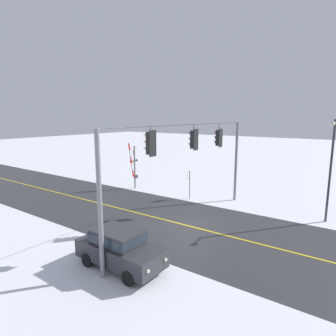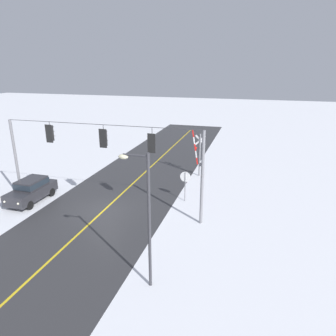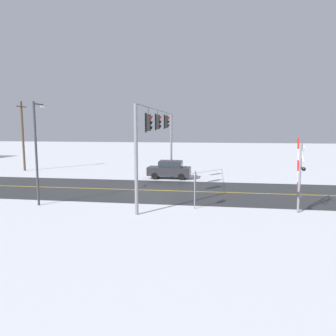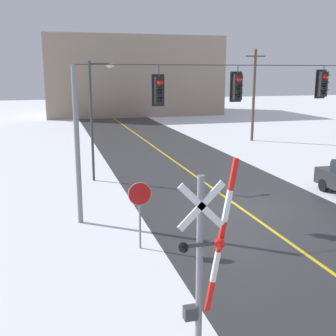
{
  "view_description": "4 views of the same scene",
  "coord_description": "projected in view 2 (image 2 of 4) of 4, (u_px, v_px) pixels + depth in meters",
  "views": [
    {
      "loc": [
        14.52,
        8.74,
        6.68
      ],
      "look_at": [
        -2.36,
        -3.3,
        2.96
      ],
      "focal_mm": 30.95,
      "sensor_mm": 36.0,
      "label": 1
    },
    {
      "loc": [
        -9.97,
        18.37,
        9.93
      ],
      "look_at": [
        -3.82,
        -3.32,
        2.48
      ],
      "focal_mm": 33.51,
      "sensor_mm": 36.0,
      "label": 2
    },
    {
      "loc": [
        -24.05,
        -4.37,
        4.9
      ],
      "look_at": [
        -4.12,
        -1.36,
        2.33
      ],
      "focal_mm": 33.93,
      "sensor_mm": 36.0,
      "label": 3
    },
    {
      "loc": [
        -7.92,
        -16.58,
        5.94
      ],
      "look_at": [
        -3.78,
        -1.56,
        2.4
      ],
      "focal_mm": 45.44,
      "sensor_mm": 36.0,
      "label": 4
    }
  ],
  "objects": [
    {
      "name": "road_asphalt",
      "position": [
        54.0,
        257.0,
        16.99
      ],
      "size": [
        9.0,
        80.0,
        0.01
      ],
      "primitive_type": "cube",
      "color": "#303033",
      "rests_on": "ground"
    },
    {
      "name": "signal_span",
      "position": [
        101.0,
        153.0,
        21.14
      ],
      "size": [
        14.2,
        0.47,
        6.22
      ],
      "color": "gray",
      "rests_on": "ground"
    },
    {
      "name": "stop_sign",
      "position": [
        185.0,
        180.0,
        23.49
      ],
      "size": [
        0.8,
        0.09,
        2.35
      ],
      "color": "gray",
      "rests_on": "ground"
    },
    {
      "name": "lane_centre_line",
      "position": [
        54.0,
        257.0,
        16.99
      ],
      "size": [
        0.14,
        72.0,
        0.01
      ],
      "primitive_type": "cube",
      "color": "gold",
      "rests_on": "ground"
    },
    {
      "name": "parked_car_charcoal",
      "position": [
        31.0,
        189.0,
        23.72
      ],
      "size": [
        1.85,
        4.21,
        1.74
      ],
      "color": "#2D2D33",
      "rests_on": "ground"
    },
    {
      "name": "railroad_crossing",
      "position": [
        199.0,
        152.0,
        28.8
      ],
      "size": [
        1.26,
        0.31,
        4.3
      ],
      "color": "gray",
      "rests_on": "ground"
    },
    {
      "name": "streetlamp_near",
      "position": [
        144.0,
        209.0,
        13.68
      ],
      "size": [
        1.39,
        0.28,
        6.5
      ],
      "color": "#38383D",
      "rests_on": "ground"
    },
    {
      "name": "ground_plane",
      "position": [
        104.0,
        210.0,
        22.48
      ],
      "size": [
        160.0,
        160.0,
        0.0
      ],
      "primitive_type": "plane",
      "color": "white"
    }
  ]
}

